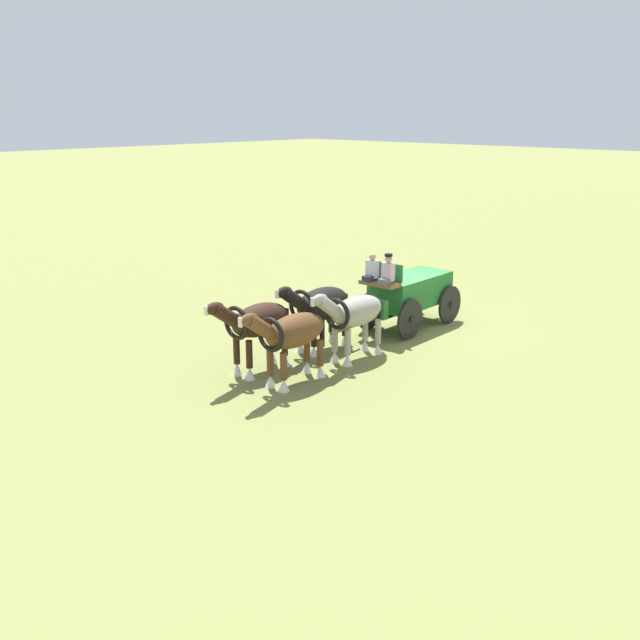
{
  "coord_description": "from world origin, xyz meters",
  "views": [
    {
      "loc": [
        19.16,
        13.9,
        7.01
      ],
      "look_at": [
        4.53,
        0.15,
        1.2
      ],
      "focal_mm": 41.23,
      "sensor_mm": 36.0,
      "label": 1
    }
  ],
  "objects_px": {
    "draft_horse_rear_off": "(320,306)",
    "draft_horse_rear_near": "(354,314)",
    "draft_horse_lead_near": "(291,334)",
    "show_wagon": "(408,292)",
    "draft_horse_lead_off": "(257,323)"
  },
  "relations": [
    {
      "from": "draft_horse_rear_near",
      "to": "draft_horse_rear_off",
      "type": "relative_size",
      "value": 0.99
    },
    {
      "from": "draft_horse_rear_off",
      "to": "draft_horse_lead_near",
      "type": "xyz_separation_m",
      "value": [
        2.57,
        1.4,
        0.01
      ]
    },
    {
      "from": "draft_horse_lead_near",
      "to": "draft_horse_lead_off",
      "type": "bearing_deg",
      "value": -88.05
    },
    {
      "from": "show_wagon",
      "to": "draft_horse_lead_near",
      "type": "height_order",
      "value": "show_wagon"
    },
    {
      "from": "draft_horse_lead_off",
      "to": "draft_horse_rear_off",
      "type": "bearing_deg",
      "value": -177.88
    },
    {
      "from": "show_wagon",
      "to": "draft_horse_rear_off",
      "type": "height_order",
      "value": "show_wagon"
    },
    {
      "from": "show_wagon",
      "to": "draft_horse_rear_off",
      "type": "relative_size",
      "value": 1.91
    },
    {
      "from": "draft_horse_rear_off",
      "to": "draft_horse_rear_near",
      "type": "bearing_deg",
      "value": 91.31
    },
    {
      "from": "draft_horse_rear_off",
      "to": "draft_horse_lead_near",
      "type": "bearing_deg",
      "value": 28.55
    },
    {
      "from": "show_wagon",
      "to": "draft_horse_lead_off",
      "type": "bearing_deg",
      "value": -3.82
    },
    {
      "from": "draft_horse_lead_near",
      "to": "draft_horse_rear_off",
      "type": "bearing_deg",
      "value": -151.45
    },
    {
      "from": "draft_horse_lead_near",
      "to": "draft_horse_rear_near",
      "type": "bearing_deg",
      "value": -177.88
    },
    {
      "from": "draft_horse_lead_off",
      "to": "show_wagon",
      "type": "bearing_deg",
      "value": 176.18
    },
    {
      "from": "draft_horse_lead_near",
      "to": "draft_horse_lead_off",
      "type": "height_order",
      "value": "draft_horse_lead_off"
    },
    {
      "from": "draft_horse_rear_near",
      "to": "show_wagon",
      "type": "bearing_deg",
      "value": -167.79
    }
  ]
}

